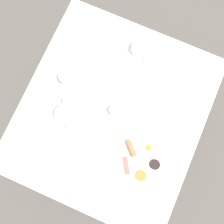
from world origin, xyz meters
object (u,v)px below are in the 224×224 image
napkin_folded (146,93)px  spoon_for_tea (107,195)px  teacup_with_saucer_left (140,50)px  breakfast_plate (140,160)px  teapot_near (66,115)px  fork_by_plate (80,158)px  water_glass_tall (68,78)px  knife_by_plate (109,66)px  fork_spare (181,79)px  creamer_jug (115,112)px

napkin_folded → spoon_for_tea: 0.58m
teacup_with_saucer_left → napkin_folded: teacup_with_saucer_left is taller
breakfast_plate → teapot_near: (-0.45, 0.05, 0.04)m
teacup_with_saucer_left → teapot_near: bearing=-113.4°
fork_by_plate → teapot_near: bearing=131.5°
water_glass_tall → knife_by_plate: bearing=44.4°
napkin_folded → fork_spare: (0.15, 0.15, -0.00)m
teapot_near → creamer_jug: (0.23, 0.12, -0.02)m
napkin_folded → spoon_for_tea: size_ratio=1.17×
breakfast_plate → knife_by_plate: 0.54m
breakfast_plate → teacup_with_saucer_left: bearing=112.7°
breakfast_plate → water_glass_tall: (-0.52, 0.24, 0.04)m
teapot_near → water_glass_tall: teapot_near is taller
creamer_jug → fork_by_plate: bearing=-103.9°
fork_by_plate → fork_spare: bearing=61.7°
water_glass_tall → fork_by_plate: bearing=-57.3°
teapot_near → spoon_for_tea: 0.46m
fork_spare → spoon_for_tea: bearing=-99.7°
fork_by_plate → knife_by_plate: size_ratio=0.78×
teapot_near → spoon_for_tea: teapot_near is taller
fork_by_plate → spoon_for_tea: (0.21, -0.12, 0.00)m
water_glass_tall → knife_by_plate: 0.24m
water_glass_tall → knife_by_plate: (0.17, 0.16, -0.05)m
creamer_jug → breakfast_plate: bearing=-38.9°
teapot_near → knife_by_plate: teapot_near is taller
creamer_jug → spoon_for_tea: 0.43m
breakfast_plate → water_glass_tall: size_ratio=3.12×
teacup_with_saucer_left → napkin_folded: 0.24m
teacup_with_saucer_left → spoon_for_tea: 0.80m
water_glass_tall → creamer_jug: size_ratio=1.23×
knife_by_plate → water_glass_tall: bearing=-135.6°
water_glass_tall → creamer_jug: bearing=-12.0°
teacup_with_saucer_left → knife_by_plate: 0.19m
breakfast_plate → teacup_with_saucer_left: size_ratio=2.28×
breakfast_plate → napkin_folded: bearing=107.6°
teacup_with_saucer_left → knife_by_plate: size_ratio=0.67×
teapot_near → napkin_folded: teapot_near is taller
creamer_jug → fork_spare: 0.41m
teapot_near → water_glass_tall: 0.20m
teapot_near → spoon_for_tea: (0.36, -0.29, -0.05)m
creamer_jug → fork_by_plate: (-0.07, -0.30, -0.03)m
spoon_for_tea → fork_spare: (0.12, 0.73, 0.00)m
knife_by_plate → spoon_for_tea: 0.69m
spoon_for_tea → fork_spare: 0.74m
water_glass_tall → breakfast_plate: bearing=-24.8°
napkin_folded → knife_by_plate: size_ratio=0.71×
creamer_jug → fork_by_plate: 0.31m
water_glass_tall → napkin_folded: size_ratio=0.69×
water_glass_tall → spoon_for_tea: bearing=-47.4°
teacup_with_saucer_left → spoon_for_tea: size_ratio=1.11×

